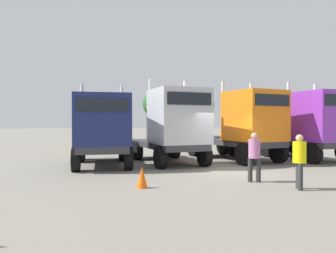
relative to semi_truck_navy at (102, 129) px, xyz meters
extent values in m
plane|color=slate|center=(5.27, -2.61, -1.76)|extent=(200.00, 200.00, 0.00)
cube|color=#333338|center=(0.04, 1.00, -0.85)|extent=(2.41, 5.68, 0.30)
cube|color=navy|center=(-0.02, -0.53, 0.42)|extent=(2.49, 2.63, 2.25)
cube|color=black|center=(-0.07, -1.82, 1.02)|extent=(2.10, 0.12, 0.55)
cylinder|color=silver|center=(0.98, 0.85, 0.72)|extent=(0.19, 0.19, 2.85)
cylinder|color=silver|center=(-0.92, 0.92, 0.72)|extent=(0.19, 0.19, 2.85)
cylinder|color=#333338|center=(0.08, 2.24, -0.64)|extent=(1.14, 1.14, 0.12)
cylinder|color=black|center=(1.06, -1.14, -1.26)|extent=(0.39, 1.02, 1.01)
cylinder|color=black|center=(-1.14, -1.06, -1.26)|extent=(0.39, 1.02, 1.01)
cylinder|color=black|center=(1.18, 2.16, -1.26)|extent=(0.39, 1.02, 1.01)
cylinder|color=black|center=(-1.02, 2.25, -1.26)|extent=(0.39, 1.02, 1.01)
cylinder|color=black|center=(1.22, 3.26, -1.26)|extent=(0.39, 1.02, 1.01)
cylinder|color=black|center=(-0.97, 3.35, -1.26)|extent=(0.39, 1.02, 1.01)
cube|color=#333338|center=(3.28, 1.29, -0.84)|extent=(2.96, 6.21, 0.30)
cube|color=#B7BABF|center=(3.51, -0.47, 0.59)|extent=(2.70, 2.72, 2.56)
cube|color=black|center=(3.67, -1.69, 1.35)|extent=(2.09, 0.31, 0.55)
cylinder|color=silver|center=(4.27, 1.00, 0.89)|extent=(0.20, 0.20, 3.16)
cylinder|color=silver|center=(2.39, 0.76, 0.89)|extent=(0.20, 0.20, 3.16)
cylinder|color=#333338|center=(3.11, 2.59, -0.63)|extent=(1.23, 1.23, 0.12)
cylinder|color=black|center=(4.67, -0.83, -1.25)|extent=(0.48, 1.06, 1.02)
cylinder|color=black|center=(2.49, -1.12, -1.25)|extent=(0.48, 1.06, 1.02)
cylinder|color=black|center=(4.19, 2.81, -1.25)|extent=(0.48, 1.06, 1.02)
cylinder|color=black|center=(2.01, 2.52, -1.25)|extent=(0.48, 1.06, 1.02)
cylinder|color=black|center=(4.04, 3.90, -1.25)|extent=(0.48, 1.06, 1.02)
cylinder|color=black|center=(1.86, 3.61, -1.25)|extent=(0.48, 1.06, 1.02)
cube|color=#333338|center=(7.23, 1.48, -0.78)|extent=(3.39, 6.30, 0.30)
cube|color=orange|center=(7.59, -0.22, 0.63)|extent=(2.87, 2.95, 2.52)
cube|color=black|center=(7.85, -1.46, 1.36)|extent=(2.06, 0.47, 0.55)
cylinder|color=silver|center=(8.23, 1.35, 0.93)|extent=(0.21, 0.21, 3.12)
cylinder|color=silver|center=(6.37, 0.96, 0.93)|extent=(0.21, 0.21, 3.12)
cylinder|color=#333338|center=(6.96, 2.76, -0.57)|extent=(1.30, 1.30, 0.12)
cylinder|color=black|center=(8.78, -0.53, -1.22)|extent=(0.57, 1.13, 1.08)
cylinder|color=black|center=(6.63, -0.99, -1.22)|extent=(0.57, 1.13, 1.08)
cylinder|color=black|center=(8.02, 3.06, -1.22)|extent=(0.57, 1.13, 1.08)
cylinder|color=black|center=(5.87, 2.60, -1.22)|extent=(0.57, 1.13, 1.08)
cylinder|color=black|center=(7.79, 4.14, -1.22)|extent=(0.57, 1.13, 1.08)
cylinder|color=black|center=(5.64, 3.68, -1.22)|extent=(0.57, 1.13, 1.08)
cube|color=#333338|center=(11.00, 1.01, -0.84)|extent=(2.91, 5.98, 0.30)
cube|color=purple|center=(11.21, -0.64, 0.61)|extent=(2.69, 2.72, 2.60)
cylinder|color=silver|center=(11.98, 0.84, 0.91)|extent=(0.20, 0.20, 3.20)
cylinder|color=silver|center=(10.10, 0.60, 0.91)|extent=(0.20, 0.20, 3.20)
cylinder|color=#333338|center=(10.84, 2.26, -0.63)|extent=(1.23, 1.23, 0.12)
cylinder|color=black|center=(10.19, -1.29, -1.25)|extent=(0.48, 1.06, 1.02)
cylinder|color=black|center=(11.93, 2.41, -1.25)|extent=(0.48, 1.06, 1.02)
cylinder|color=black|center=(9.75, 2.13, -1.25)|extent=(0.48, 1.06, 1.02)
cylinder|color=black|center=(11.79, 3.50, -1.25)|extent=(0.48, 1.06, 1.02)
cylinder|color=black|center=(9.61, 3.22, -1.25)|extent=(0.48, 1.06, 1.02)
cylinder|color=#303030|center=(5.63, -6.59, -1.35)|extent=(0.21, 0.21, 0.83)
cylinder|color=#303030|center=(5.75, -6.34, -1.35)|extent=(0.21, 0.21, 0.83)
cylinder|color=yellow|center=(5.69, -6.46, -0.61)|extent=(0.53, 0.53, 0.65)
sphere|color=tan|center=(5.69, -6.46, -0.17)|extent=(0.22, 0.22, 0.22)
cylinder|color=#2D2D2D|center=(5.09, -5.05, -1.34)|extent=(0.21, 0.21, 0.83)
cylinder|color=#2D2D2D|center=(4.83, -4.95, -1.34)|extent=(0.21, 0.21, 0.83)
cylinder|color=#B76CA2|center=(4.96, -5.00, -0.60)|extent=(0.52, 0.52, 0.66)
sphere|color=tan|center=(4.96, -5.00, -0.16)|extent=(0.23, 0.23, 0.23)
cone|color=#F2590C|center=(1.01, -5.08, -1.42)|extent=(0.36, 0.36, 0.67)
cylinder|color=#4C3823|center=(-0.38, 19.28, -0.59)|extent=(0.36, 0.36, 2.33)
sphere|color=#286023|center=(-0.38, 19.28, 1.77)|extent=(2.98, 2.98, 2.98)
cylinder|color=#4C3823|center=(6.67, 19.86, -0.31)|extent=(0.36, 0.36, 2.90)
sphere|color=#286023|center=(6.67, 19.86, 2.34)|extent=(3.02, 3.02, 3.02)
cylinder|color=#4C3823|center=(11.00, 18.77, -0.55)|extent=(0.36, 0.36, 2.42)
sphere|color=#286023|center=(11.00, 18.77, 2.22)|extent=(3.90, 3.90, 3.90)
camera|label=1|loc=(-0.65, -15.22, 0.33)|focal=34.81mm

